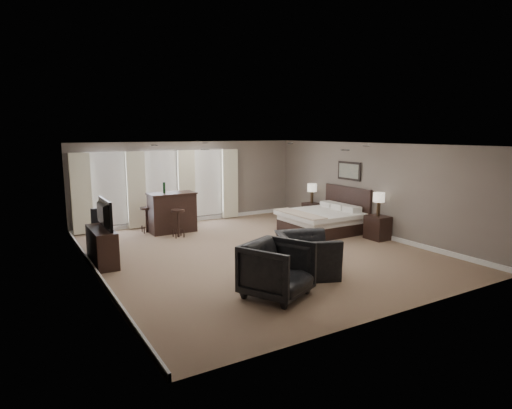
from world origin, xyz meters
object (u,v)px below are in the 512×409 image
bar_counter (172,212)px  bed (318,211)px  lamp_near (379,204)px  dresser (102,246)px  bar_stool_right (178,223)px  desk_chair (101,228)px  bar_stool_left (147,220)px  nightstand_far (312,212)px  armchair_far (277,267)px  armchair_near (307,248)px  tv (101,225)px  nightstand_near (377,228)px  lamp_far (312,193)px

bar_counter → bed: bearing=-31.6°
lamp_near → dresser: bearing=167.8°
bar_stool_right → desk_chair: bearing=-172.8°
bar_stool_left → bed: bearing=-30.7°
nightstand_far → armchair_far: bearing=-133.1°
nightstand_far → bar_counter: bearing=170.2°
bar_counter → desk_chair: size_ratio=1.23×
armchair_near → desk_chair: size_ratio=1.16×
nightstand_far → tv: tv is taller
lamp_near → bar_stool_right: bearing=146.9°
lamp_near → bar_counter: (-4.52, 3.68, -0.38)m
armchair_near → desk_chair: (-3.25, 4.08, -0.01)m
dresser → desk_chair: (0.22, 1.23, 0.15)m
dresser → bar_stool_left: 3.05m
tv → bar_stool_left: bearing=-34.6°
bed → tv: size_ratio=1.78×
armchair_far → bar_counter: bearing=63.1°
bed → bar_stool_right: (-3.71, 1.54, -0.25)m
tv → nightstand_near: bearing=-102.2°
bed → bar_stool_left: (-4.30, 2.55, -0.27)m
lamp_near → bar_stool_left: size_ratio=0.85×
armchair_near → armchair_far: (-1.19, -0.71, -0.01)m
nightstand_near → desk_chair: (-6.70, 2.73, 0.23)m
lamp_far → bar_stool_right: bearing=178.8°
desk_chair → armchair_near: bearing=131.4°
armchair_near → armchair_far: 1.39m
lamp_near → bar_stool_left: 6.58m
nightstand_near → tv: tv is taller
bed → nightstand_far: (0.89, 1.45, -0.34)m
nightstand_far → desk_chair: (-6.70, -0.17, 0.25)m
nightstand_far → bar_stool_left: (-5.19, 1.10, 0.08)m
nightstand_near → armchair_far: size_ratio=0.60×
lamp_near → dresser: lamp_near is taller
nightstand_far → armchair_near: bearing=-129.1°
lamp_far → lamp_near: bearing=-90.0°
nightstand_near → nightstand_far: 2.90m
bar_counter → bar_stool_right: size_ratio=1.72×
nightstand_far → nightstand_near: bearing=-90.0°
nightstand_far → lamp_far: size_ratio=0.93×
bed → nightstand_far: bearing=58.5°
bar_counter → desk_chair: bearing=-156.4°
lamp_far → bar_counter: bearing=170.2°
bed → bar_counter: 4.26m
nightstand_near → desk_chair: size_ratio=0.59×
nightstand_near → lamp_far: lamp_far is taller
bar_stool_right → dresser: bearing=-147.2°
bed → nightstand_far: 1.74m
tv → lamp_near: bearing=-102.2°
nightstand_far → desk_chair: 6.71m
tv → armchair_far: bearing=-147.4°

